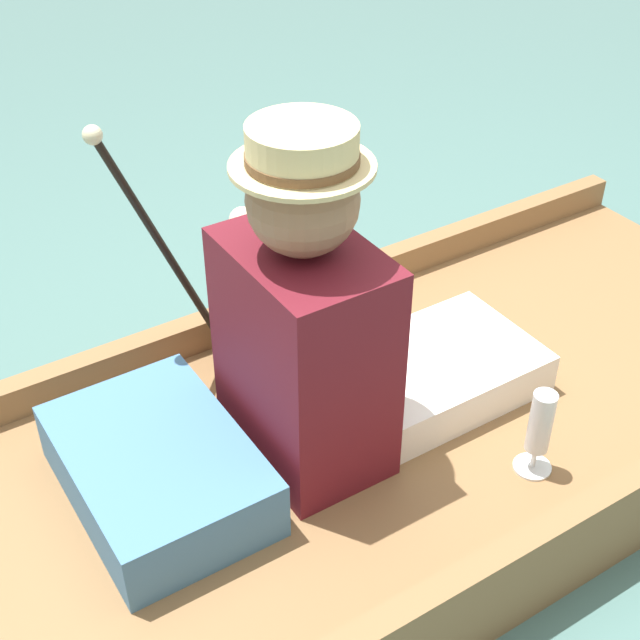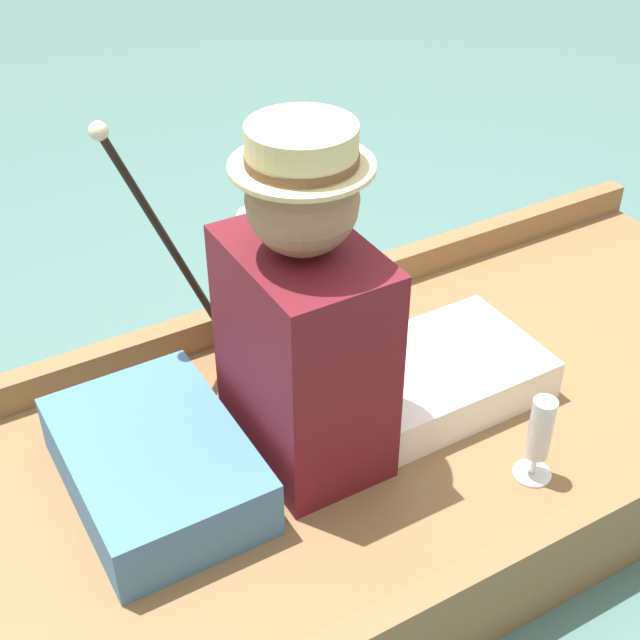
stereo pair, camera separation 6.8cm
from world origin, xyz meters
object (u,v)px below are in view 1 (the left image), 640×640
(walking_cane, at_px, (154,233))
(teddy_bear, at_px, (258,296))
(wine_glass, at_px, (540,427))
(seated_person, at_px, (335,332))

(walking_cane, bearing_deg, teddy_bear, 73.59)
(teddy_bear, bearing_deg, walking_cane, -106.41)
(teddy_bear, height_order, walking_cane, walking_cane)
(teddy_bear, relative_size, walking_cane, 0.60)
(wine_glass, distance_m, walking_cane, 0.99)
(wine_glass, height_order, walking_cane, walking_cane)
(teddy_bear, relative_size, wine_glass, 1.96)
(teddy_bear, bearing_deg, seated_person, 1.05)
(wine_glass, bearing_deg, walking_cane, -143.76)
(teddy_bear, distance_m, walking_cane, 0.33)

